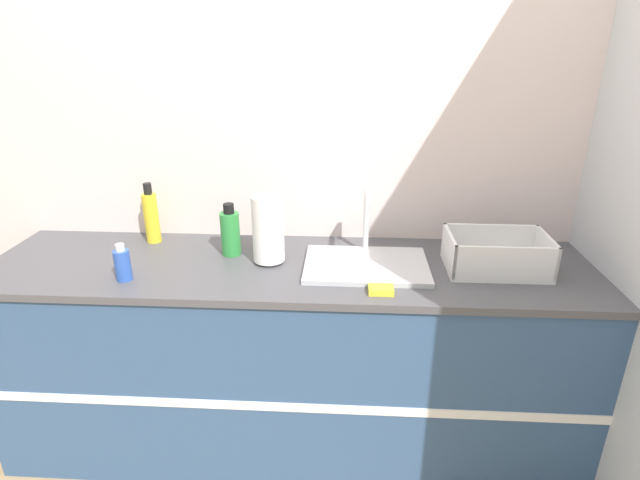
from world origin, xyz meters
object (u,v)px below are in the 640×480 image
at_px(paper_towel_roll, 268,229).
at_px(bottle_green, 230,232).
at_px(sink, 366,262).
at_px(dish_rack, 496,257).
at_px(bottle_yellow, 151,216).
at_px(bottle_blue, 123,264).

height_order(paper_towel_roll, bottle_green, paper_towel_roll).
height_order(sink, bottle_green, sink).
height_order(dish_rack, bottle_yellow, bottle_yellow).
distance_m(sink, dish_rack, 0.51).
relative_size(bottle_green, bottle_yellow, 0.83).
distance_m(bottle_blue, bottle_green, 0.44).
bearing_deg(sink, paper_towel_roll, 176.54).
xyz_separation_m(sink, paper_towel_roll, (-0.39, 0.02, 0.12)).
relative_size(dish_rack, bottle_yellow, 1.42).
relative_size(sink, bottle_green, 2.19).
xyz_separation_m(paper_towel_roll, bottle_green, (-0.17, 0.07, -0.04)).
relative_size(sink, dish_rack, 1.27).
bearing_deg(bottle_blue, bottle_yellow, 94.04).
distance_m(dish_rack, bottle_blue, 1.44).
xyz_separation_m(dish_rack, bottle_yellow, (-1.45, 0.21, 0.07)).
xyz_separation_m(paper_towel_roll, dish_rack, (0.90, -0.02, -0.09)).
bearing_deg(dish_rack, bottle_blue, -173.12).
height_order(bottle_green, bottle_yellow, bottle_yellow).
bearing_deg(paper_towel_roll, sink, -3.46).
bearing_deg(bottle_green, paper_towel_roll, -22.41).
distance_m(paper_towel_roll, bottle_green, 0.19).
bearing_deg(sink, bottle_yellow, 167.30).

